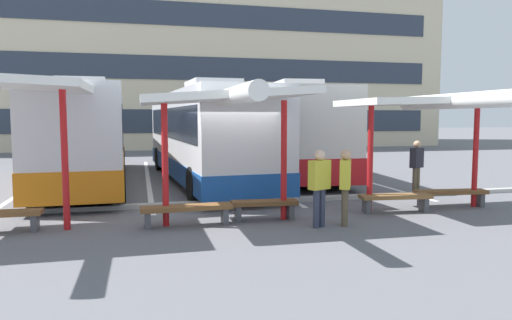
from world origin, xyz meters
name	(u,v)px	position (x,y,z in m)	size (l,w,h in m)	color
ground_plane	(228,207)	(0.00, 0.00, 0.00)	(160.00, 160.00, 0.00)	slate
terminal_building	(165,32)	(0.03, 28.70, 9.49)	(43.77, 12.93, 21.71)	beige
coach_bus_0	(88,137)	(-4.06, 5.87, 1.67)	(2.88, 12.45, 3.62)	silver
coach_bus_1	(204,136)	(0.09, 5.23, 1.69)	(3.47, 11.92, 3.60)	silver
coach_bus_2	(289,133)	(3.67, 6.20, 1.73)	(3.24, 10.33, 3.73)	silver
lane_stripe_0	(38,182)	(-5.88, 6.36, 0.00)	(0.16, 14.00, 0.01)	white
lane_stripe_1	(148,179)	(-1.96, 6.36, 0.00)	(0.16, 14.00, 0.01)	white
lane_stripe_2	(247,176)	(1.96, 6.36, 0.00)	(0.16, 14.00, 0.01)	white
lane_stripe_3	(337,173)	(5.88, 6.36, 0.00)	(0.16, 14.00, 0.01)	white
waiting_shelter_1	(228,99)	(-0.36, -2.08, 2.75)	(3.69, 4.28, 3.02)	red
bench_1	(187,210)	(-1.26, -1.93, 0.34)	(2.00, 0.50, 0.45)	brown
bench_2	(264,206)	(0.54, -1.75, 0.33)	(1.56, 0.53, 0.45)	brown
waiting_shelter_2	(432,104)	(4.84, -1.77, 2.70)	(4.04, 4.30, 2.92)	red
bench_3	(395,199)	(3.94, -1.71, 0.34)	(1.83, 0.60, 0.45)	brown
bench_4	(451,194)	(5.74, -1.42, 0.34)	(1.94, 0.66, 0.45)	brown
platform_kerb	(226,202)	(0.00, 0.32, 0.06)	(44.00, 0.24, 0.12)	#ADADA8
waiting_passenger_0	(345,182)	(2.09, -2.75, 0.97)	(0.42, 0.53, 1.67)	brown
waiting_passenger_1	(417,163)	(6.04, 0.69, 0.95)	(0.52, 0.42, 1.65)	brown
waiting_passenger_2	(319,183)	(1.49, -2.76, 0.97)	(0.53, 0.40, 1.68)	#33384C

